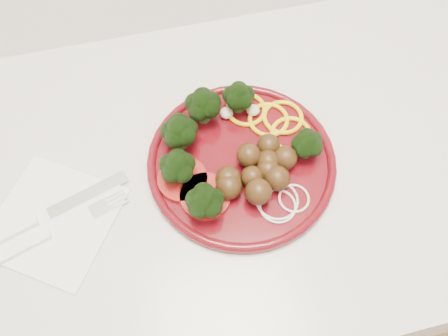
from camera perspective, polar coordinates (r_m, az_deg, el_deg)
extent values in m
cube|color=silver|center=(1.14, 9.08, -8.69)|extent=(2.40, 0.60, 0.87)
cube|color=silver|center=(0.73, 13.98, 3.14)|extent=(2.40, 0.60, 0.03)
cylinder|color=#4F080E|center=(0.67, 2.29, 0.71)|extent=(0.29, 0.29, 0.01)
torus|color=#4F080E|center=(0.67, 2.31, 0.95)|extent=(0.29, 0.29, 0.01)
sphere|color=#442C11|center=(0.65, 5.75, 0.88)|extent=(0.04, 0.04, 0.04)
sphere|color=#442C11|center=(0.66, 5.84, 3.04)|extent=(0.04, 0.04, 0.04)
sphere|color=#442C11|center=(0.63, 6.95, -1.36)|extent=(0.04, 0.04, 0.04)
sphere|color=#442C11|center=(0.62, 4.48, -3.36)|extent=(0.04, 0.04, 0.04)
sphere|color=#442C11|center=(0.65, 3.20, 1.48)|extent=(0.04, 0.04, 0.04)
sphere|color=#442C11|center=(0.63, 0.56, -1.38)|extent=(0.04, 0.04, 0.04)
sphere|color=#442C11|center=(0.63, 3.70, -1.09)|extent=(0.04, 0.04, 0.04)
sphere|color=#442C11|center=(0.65, 7.99, 1.36)|extent=(0.04, 0.04, 0.04)
sphere|color=#442C11|center=(0.64, 5.78, -0.13)|extent=(0.04, 0.04, 0.04)
sphere|color=#442C11|center=(0.62, 0.66, -2.45)|extent=(0.04, 0.04, 0.04)
torus|color=#E0BA08|center=(0.70, 5.82, 6.32)|extent=(0.07, 0.07, 0.01)
torus|color=#E0BA08|center=(0.69, 8.75, 4.40)|extent=(0.07, 0.07, 0.01)
torus|color=#E0BA08|center=(0.71, 2.90, 7.67)|extent=(0.07, 0.07, 0.01)
torus|color=#E0BA08|center=(0.71, 7.70, 6.59)|extent=(0.07, 0.07, 0.01)
cylinder|color=#720A07|center=(0.65, -5.43, -1.47)|extent=(0.07, 0.07, 0.01)
cylinder|color=#720A07|center=(0.63, -2.46, -3.69)|extent=(0.07, 0.07, 0.01)
torus|color=beige|center=(0.63, 7.02, -4.92)|extent=(0.05, 0.05, 0.00)
torus|color=beige|center=(0.64, 9.12, -3.92)|extent=(0.05, 0.05, 0.00)
torus|color=beige|center=(0.64, 6.94, -4.16)|extent=(0.06, 0.06, 0.00)
ellipsoid|color=#C6B793|center=(0.70, 0.32, 7.15)|extent=(0.02, 0.02, 0.01)
ellipsoid|color=#C6B793|center=(0.68, -4.94, 4.33)|extent=(0.02, 0.02, 0.01)
ellipsoid|color=#C6B793|center=(0.71, 3.80, 7.50)|extent=(0.02, 0.02, 0.01)
cube|color=white|center=(0.68, -21.35, -6.37)|extent=(0.23, 0.23, 0.00)
cube|color=silver|center=(0.68, -17.32, -3.31)|extent=(0.12, 0.05, 0.00)
cube|color=white|center=(0.69, -26.61, -7.75)|extent=(0.09, 0.04, 0.01)
cube|color=white|center=(0.68, -25.07, -9.48)|extent=(0.09, 0.04, 0.01)
cube|color=silver|center=(0.66, -15.94, -5.14)|extent=(0.03, 0.03, 0.00)
cube|color=silver|center=(0.66, -13.53, -4.77)|extent=(0.03, 0.01, 0.00)
cube|color=silver|center=(0.66, -13.75, -4.33)|extent=(0.03, 0.01, 0.00)
cube|color=silver|center=(0.66, -13.98, -3.89)|extent=(0.03, 0.01, 0.00)
cube|color=silver|center=(0.67, -14.20, -3.45)|extent=(0.03, 0.01, 0.00)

